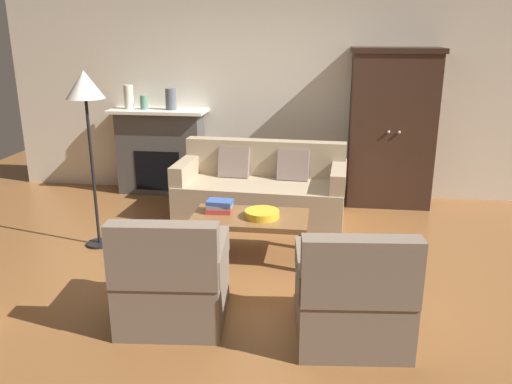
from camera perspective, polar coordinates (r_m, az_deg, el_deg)
name	(u,v)px	position (r m, az deg, el deg)	size (l,w,h in m)	color
ground_plane	(253,273)	(4.81, -0.38, -8.82)	(9.60, 9.60, 0.00)	brown
back_wall	(280,87)	(6.89, 2.58, 11.32)	(7.20, 0.10, 2.80)	silver
fireplace	(161,151)	(7.09, -10.31, 4.42)	(1.26, 0.48, 1.12)	#4C4947
armoire	(391,128)	(6.65, 14.46, 6.72)	(1.06, 0.57, 1.91)	#382319
couch	(261,191)	(6.09, 0.56, 0.10)	(1.96, 0.94, 0.86)	tan
coffee_table	(250,221)	(5.01, -0.67, -3.19)	(1.10, 0.60, 0.42)	brown
fruit_bowl	(262,214)	(4.94, 0.66, -2.39)	(0.33, 0.33, 0.07)	gold
book_stack	(220,206)	(5.08, -3.97, -1.55)	(0.26, 0.19, 0.12)	#B73833
mantel_vase_cream	(129,97)	(7.08, -13.64, 9.99)	(0.12, 0.12, 0.31)	beige
mantel_vase_jade	(144,102)	(7.02, -12.06, 9.49)	(0.10, 0.10, 0.18)	slate
mantel_vase_slate	(171,99)	(6.90, -9.22, 9.92)	(0.14, 0.14, 0.27)	#565B66
armchair_near_left	(173,283)	(4.01, -9.03, -9.67)	(0.84, 0.83, 0.88)	#756656
armchair_near_right	(352,299)	(3.80, 10.40, -11.35)	(0.85, 0.84, 0.88)	#756656
floor_lamp	(85,96)	(5.27, -18.01, 9.92)	(0.36, 0.36, 1.75)	black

